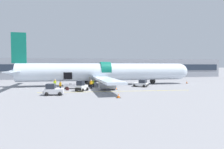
# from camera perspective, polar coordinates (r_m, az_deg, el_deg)

# --- Properties ---
(ground_plane) EXTENTS (500.00, 500.00, 0.00)m
(ground_plane) POSITION_cam_1_polar(r_m,az_deg,el_deg) (36.76, -4.29, -4.20)
(ground_plane) COLOR gray
(apron_marking_line) EXTENTS (25.79, 2.45, 0.01)m
(apron_marking_line) POSITION_cam_1_polar(r_m,az_deg,el_deg) (33.69, 1.41, -4.82)
(apron_marking_line) COLOR yellow
(apron_marking_line) RESTS_ON ground_plane
(terminal_strip) EXTENTS (101.32, 9.51, 6.53)m
(terminal_strip) POSITION_cam_1_polar(r_m,az_deg,el_deg) (69.50, -8.32, 1.75)
(terminal_strip) COLOR gray
(terminal_strip) RESTS_ON ground_plane
(airplane) EXTENTS (40.39, 33.78, 10.91)m
(airplane) POSITION_cam_1_polar(r_m,az_deg,el_deg) (43.82, -2.63, 0.61)
(airplane) COLOR silver
(airplane) RESTS_ON ground_plane
(baggage_tug_lead) EXTENTS (3.27, 3.09, 1.44)m
(baggage_tug_lead) POSITION_cam_1_polar(r_m,az_deg,el_deg) (41.02, 8.30, -2.61)
(baggage_tug_lead) COLOR white
(baggage_tug_lead) RESTS_ON ground_plane
(baggage_tug_mid) EXTENTS (2.39, 2.59, 1.78)m
(baggage_tug_mid) POSITION_cam_1_polar(r_m,az_deg,el_deg) (34.40, -8.73, -3.49)
(baggage_tug_mid) COLOR white
(baggage_tug_mid) RESTS_ON ground_plane
(baggage_tug_rear) EXTENTS (2.98, 2.11, 1.70)m
(baggage_tug_rear) POSITION_cam_1_polar(r_m,az_deg,el_deg) (30.63, -16.48, -4.35)
(baggage_tug_rear) COLOR silver
(baggage_tug_rear) RESTS_ON ground_plane
(baggage_cart_loading) EXTENTS (3.71, 2.30, 0.96)m
(baggage_cart_loading) POSITION_cam_1_polar(r_m,az_deg,el_deg) (38.23, -11.44, -3.28)
(baggage_cart_loading) COLOR silver
(baggage_cart_loading) RESTS_ON ground_plane
(ground_crew_loader_a) EXTENTS (0.49, 0.49, 1.53)m
(ground_crew_loader_a) POSITION_cam_1_polar(r_m,az_deg,el_deg) (40.00, -5.39, -2.48)
(ground_crew_loader_a) COLOR black
(ground_crew_loader_a) RESTS_ON ground_plane
(ground_crew_loader_b) EXTENTS (0.52, 0.52, 1.64)m
(ground_crew_loader_b) POSITION_cam_1_polar(r_m,az_deg,el_deg) (35.60, -14.55, -3.11)
(ground_crew_loader_b) COLOR #1E2338
(ground_crew_loader_b) RESTS_ON ground_plane
(ground_crew_driver) EXTENTS (0.58, 0.49, 1.67)m
(ground_crew_driver) POSITION_cam_1_polar(r_m,az_deg,el_deg) (37.79, -5.97, -2.68)
(ground_crew_driver) COLOR black
(ground_crew_driver) RESTS_ON ground_plane
(ground_crew_supervisor) EXTENTS (0.49, 0.59, 1.71)m
(ground_crew_supervisor) POSITION_cam_1_polar(r_m,az_deg,el_deg) (39.89, -15.93, -2.45)
(ground_crew_supervisor) COLOR #1E2338
(ground_crew_supervisor) RESTS_ON ground_plane
(ground_crew_helper) EXTENTS (0.53, 0.51, 1.63)m
(ground_crew_helper) POSITION_cam_1_polar(r_m,az_deg,el_deg) (38.78, -16.04, -2.66)
(ground_crew_helper) COLOR black
(ground_crew_helper) RESTS_ON ground_plane
(suitcase_on_tarmac_upright) EXTENTS (0.56, 0.40, 0.61)m
(suitcase_on_tarmac_upright) POSITION_cam_1_polar(r_m,az_deg,el_deg) (35.86, -12.64, -4.02)
(suitcase_on_tarmac_upright) COLOR #4C1E1E
(suitcase_on_tarmac_upright) RESTS_ON ground_plane
(suitcase_on_tarmac_spare) EXTENTS (0.52, 0.23, 0.84)m
(suitcase_on_tarmac_spare) POSITION_cam_1_polar(r_m,az_deg,el_deg) (36.79, -7.91, -3.64)
(suitcase_on_tarmac_spare) COLOR #4C1E1E
(suitcase_on_tarmac_spare) RESTS_ON ground_plane
(safety_cone_nose) EXTENTS (0.44, 0.44, 0.63)m
(safety_cone_nose) POSITION_cam_1_polar(r_m,az_deg,el_deg) (51.24, 20.59, -2.07)
(safety_cone_nose) COLOR black
(safety_cone_nose) RESTS_ON ground_plane
(safety_cone_engine_left) EXTENTS (0.62, 0.62, 0.57)m
(safety_cone_engine_left) POSITION_cam_1_polar(r_m,az_deg,el_deg) (27.11, 1.85, -6.12)
(safety_cone_engine_left) COLOR black
(safety_cone_engine_left) RESTS_ON ground_plane
(safety_cone_wingtip) EXTENTS (0.62, 0.62, 0.60)m
(safety_cone_wingtip) POSITION_cam_1_polar(r_m,az_deg,el_deg) (36.34, 1.08, -3.83)
(safety_cone_wingtip) COLOR black
(safety_cone_wingtip) RESTS_ON ground_plane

